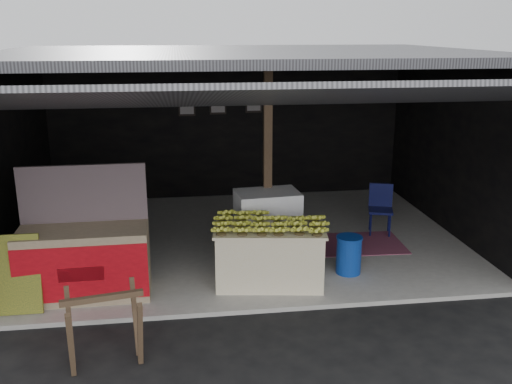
{
  "coord_description": "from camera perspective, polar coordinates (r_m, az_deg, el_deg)",
  "views": [
    {
      "loc": [
        -0.99,
        -6.17,
        3.34
      ],
      "look_at": [
        0.08,
        1.51,
        1.1
      ],
      "focal_mm": 40.0,
      "sensor_mm": 36.0,
      "label": 1
    }
  ],
  "objects": [
    {
      "name": "ground",
      "position": [
        7.08,
        1.11,
        -12.02
      ],
      "size": [
        80.0,
        80.0,
        0.0
      ],
      "primitive_type": "plane",
      "color": "black",
      "rests_on": "ground"
    },
    {
      "name": "concrete_slab",
      "position": [
        9.33,
        -1.3,
        -4.67
      ],
      "size": [
        7.0,
        5.0,
        0.06
      ],
      "primitive_type": "cube",
      "color": "gray",
      "rests_on": "ground"
    },
    {
      "name": "shophouse",
      "position": [
        9.12,
        -1.6,
        8.29
      ],
      "size": [
        7.4,
        7.29,
        3.02
      ],
      "color": "black",
      "rests_on": "ground"
    },
    {
      "name": "banana_table",
      "position": [
        7.59,
        1.36,
        -6.23
      ],
      "size": [
        1.55,
        1.08,
        0.79
      ],
      "rotation": [
        0.0,
        0.0,
        -0.15
      ],
      "color": "silver",
      "rests_on": "concrete_slab"
    },
    {
      "name": "banana_pile",
      "position": [
        7.42,
        1.38,
        -2.87
      ],
      "size": [
        1.42,
        0.98,
        0.16
      ],
      "primitive_type": null,
      "rotation": [
        0.0,
        0.0,
        -0.15
      ],
      "color": "yellow",
      "rests_on": "banana_table"
    },
    {
      "name": "white_crate",
      "position": [
        8.37,
        1.14,
        -3.29
      ],
      "size": [
        0.96,
        0.7,
        1.0
      ],
      "rotation": [
        0.0,
        0.0,
        0.1
      ],
      "color": "white",
      "rests_on": "concrete_slab"
    },
    {
      "name": "neighbor_stall",
      "position": [
        7.51,
        -16.74,
        -6.42
      ],
      "size": [
        1.59,
        0.73,
        1.63
      ],
      "rotation": [
        0.0,
        0.0,
        0.01
      ],
      "color": "#998466",
      "rests_on": "concrete_slab"
    },
    {
      "name": "green_signboard",
      "position": [
        7.35,
        -23.16,
        -7.63
      ],
      "size": [
        0.64,
        0.2,
        0.96
      ],
      "primitive_type": "cube",
      "rotation": [
        -0.17,
        0.0,
        0.0
      ],
      "color": "black",
      "rests_on": "concrete_slab"
    },
    {
      "name": "sawhorse",
      "position": [
        6.05,
        -14.97,
        -12.44
      ],
      "size": [
        0.83,
        0.82,
        0.8
      ],
      "rotation": [
        0.0,
        0.0,
        0.19
      ],
      "color": "#4F3927",
      "rests_on": "ground"
    },
    {
      "name": "water_barrel",
      "position": [
        8.01,
        9.26,
        -6.31
      ],
      "size": [
        0.34,
        0.34,
        0.5
      ],
      "primitive_type": "cylinder",
      "color": "navy",
      "rests_on": "concrete_slab"
    },
    {
      "name": "plastic_chair",
      "position": [
        9.61,
        12.35,
        -1.24
      ],
      "size": [
        0.48,
        0.48,
        0.81
      ],
      "rotation": [
        0.0,
        0.0,
        -0.3
      ],
      "color": "#0A0D3B",
      "rests_on": "concrete_slab"
    },
    {
      "name": "magenta_rug",
      "position": [
        9.15,
        9.82,
        -5.11
      ],
      "size": [
        1.54,
        1.06,
        0.01
      ],
      "primitive_type": "cube",
      "rotation": [
        0.0,
        0.0,
        -0.04
      ],
      "color": "maroon",
      "rests_on": "concrete_slab"
    },
    {
      "name": "picture_frames",
      "position": [
        11.18,
        -3.66,
        8.83
      ],
      "size": [
        1.62,
        0.04,
        0.46
      ],
      "color": "black",
      "rests_on": "shophouse"
    }
  ]
}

